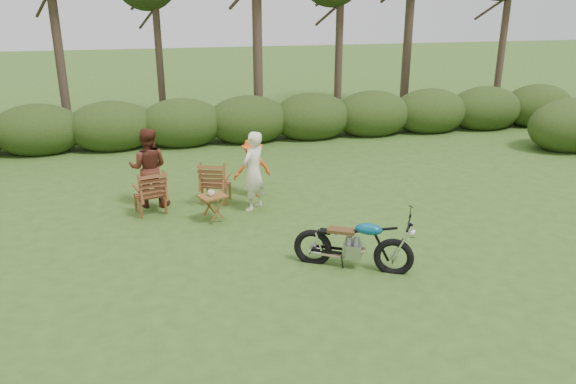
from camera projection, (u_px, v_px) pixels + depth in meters
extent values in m
plane|color=#324D19|center=(335.00, 277.00, 9.03)|extent=(80.00, 80.00, 0.00)
cylinder|color=#39291F|center=(54.00, 17.00, 16.87)|extent=(0.28, 0.28, 7.20)
cylinder|color=#39291F|center=(157.00, 29.00, 18.65)|extent=(0.24, 0.24, 6.30)
cylinder|color=#39291F|center=(257.00, 9.00, 17.03)|extent=(0.30, 0.30, 7.65)
cylinder|color=#39291F|center=(340.00, 26.00, 18.85)|extent=(0.26, 0.26, 6.48)
cylinder|color=#39291F|center=(410.00, 2.00, 20.24)|extent=(0.32, 0.32, 7.92)
cylinder|color=#39291F|center=(505.00, 20.00, 18.92)|extent=(0.24, 0.24, 6.84)
ellipsoid|color=#253613|center=(38.00, 131.00, 15.84)|extent=(2.52, 1.68, 1.51)
ellipsoid|color=#253613|center=(112.00, 127.00, 16.25)|extent=(2.52, 1.68, 1.51)
ellipsoid|color=#253613|center=(182.00, 124.00, 16.67)|extent=(2.52, 1.68, 1.51)
ellipsoid|color=#253613|center=(248.00, 120.00, 17.08)|extent=(2.52, 1.68, 1.51)
ellipsoid|color=#253613|center=(312.00, 117.00, 17.50)|extent=(2.52, 1.68, 1.51)
ellipsoid|color=#253613|center=(372.00, 114.00, 17.91)|extent=(2.52, 1.68, 1.51)
ellipsoid|color=#253613|center=(430.00, 112.00, 18.32)|extent=(2.52, 1.68, 1.51)
ellipsoid|color=#253613|center=(485.00, 109.00, 18.74)|extent=(2.52, 1.68, 1.51)
ellipsoid|color=#253613|center=(538.00, 106.00, 19.15)|extent=(2.52, 1.68, 1.51)
ellipsoid|color=#253613|center=(573.00, 126.00, 16.17)|extent=(2.70, 1.80, 1.62)
imported|color=#EEE1C4|center=(211.00, 193.00, 11.04)|extent=(0.17, 0.17, 0.11)
imported|color=beige|center=(254.00, 209.00, 11.84)|extent=(0.72, 0.71, 1.68)
imported|color=#512317|center=(152.00, 205.00, 12.07)|extent=(0.92, 0.78, 1.69)
imported|color=#F65417|center=(253.00, 195.00, 12.64)|extent=(0.91, 0.61, 1.31)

